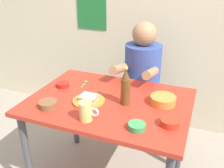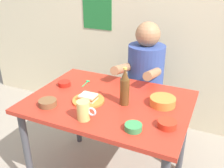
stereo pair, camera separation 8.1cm
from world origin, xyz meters
name	(u,v)px [view 2 (the right image)]	position (x,y,z in m)	size (l,w,h in m)	color
dining_table	(109,111)	(0.00, 0.00, 0.65)	(1.10, 0.80, 0.74)	#B72D1E
stool	(143,109)	(0.06, 0.63, 0.35)	(0.34, 0.34, 0.45)	#4C4C51
person_seated	(145,68)	(0.06, 0.62, 0.77)	(0.33, 0.56, 0.72)	#33478C
plate_orange	(88,100)	(-0.12, -0.08, 0.75)	(0.22, 0.22, 0.01)	orange
sandwich	(88,97)	(-0.12, -0.08, 0.77)	(0.11, 0.09, 0.04)	beige
beer_mug	(84,111)	(-0.03, -0.28, 0.80)	(0.13, 0.08, 0.12)	#D1BC66
beer_bottle	(125,88)	(0.12, -0.01, 0.86)	(0.06, 0.06, 0.26)	#593819
sauce_bowl_chili	(167,124)	(0.44, -0.16, 0.76)	(0.11, 0.11, 0.04)	red
dip_bowl_green	(133,127)	(0.27, -0.26, 0.76)	(0.10, 0.10, 0.03)	#388C4C
sambal_bowl_red	(64,83)	(-0.41, 0.07, 0.76)	(0.10, 0.10, 0.03)	#B21E14
soup_bowl_orange	(163,101)	(0.35, 0.08, 0.77)	(0.17, 0.17, 0.05)	orange
condiment_bowl_brown	(48,103)	(-0.33, -0.24, 0.76)	(0.12, 0.12, 0.04)	brown
spoon	(87,82)	(-0.28, 0.18, 0.75)	(0.04, 0.12, 0.01)	#26A559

